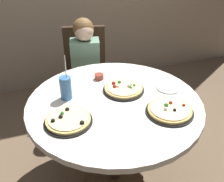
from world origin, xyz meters
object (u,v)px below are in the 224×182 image
object	(u,v)px
plate_small	(168,87)
dining_table	(114,113)
pizza_pepperoni	(68,120)
soda_cup	(66,88)
chair_wooden	(86,71)
sauce_bowl	(99,77)
diner_child	(87,84)
pizza_veggie	(123,89)
pizza_cheese	(170,110)

from	to	relation	value
plate_small	dining_table	bearing A→B (deg)	-175.41
pizza_pepperoni	soda_cup	world-z (taller)	soda_cup
chair_wooden	soda_cup	distance (m)	0.88
chair_wooden	pizza_pepperoni	bearing A→B (deg)	-109.01
pizza_pepperoni	sauce_bowl	distance (m)	0.55
chair_wooden	plate_small	distance (m)	0.99
pizza_pepperoni	diner_child	bearing A→B (deg)	69.54
chair_wooden	sauce_bowl	xyz separation A→B (m)	(-0.03, -0.58, 0.24)
dining_table	pizza_pepperoni	bearing A→B (deg)	-159.74
pizza_veggie	pizza_pepperoni	distance (m)	0.50
diner_child	pizza_cheese	size ratio (longest dim) A/B	3.61
pizza_veggie	plate_small	distance (m)	0.33
sauce_bowl	pizza_pepperoni	bearing A→B (deg)	-125.98
pizza_veggie	sauce_bowl	bearing A→B (deg)	117.55
dining_table	pizza_pepperoni	xyz separation A→B (m)	(-0.33, -0.12, 0.12)
diner_child	pizza_cheese	distance (m)	1.05
pizza_cheese	plate_small	size ratio (longest dim) A/B	1.66
chair_wooden	pizza_cheese	world-z (taller)	chair_wooden
diner_child	chair_wooden	bearing A→B (deg)	78.25
plate_small	pizza_pepperoni	bearing A→B (deg)	-168.27
dining_table	plate_small	size ratio (longest dim) A/B	6.50
chair_wooden	pizza_cheese	xyz separation A→B (m)	(0.26, -1.14, 0.24)
dining_table	pizza_pepperoni	distance (m)	0.38
soda_cup	pizza_cheese	bearing A→B (deg)	-33.05
pizza_cheese	pizza_veggie	bearing A→B (deg)	117.74
pizza_cheese	pizza_pepperoni	world-z (taller)	same
diner_child	pizza_veggie	world-z (taller)	diner_child
soda_cup	sauce_bowl	world-z (taller)	soda_cup
chair_wooden	soda_cup	world-z (taller)	soda_cup
soda_cup	pizza_pepperoni	bearing A→B (deg)	-98.79
pizza_pepperoni	plate_small	world-z (taller)	pizza_pepperoni
soda_cup	plate_small	size ratio (longest dim) A/B	1.71
dining_table	diner_child	world-z (taller)	diner_child
soda_cup	pizza_veggie	bearing A→B (deg)	-5.19
diner_child	pizza_pepperoni	distance (m)	0.95
pizza_pepperoni	plate_small	size ratio (longest dim) A/B	1.61
diner_child	pizza_pepperoni	world-z (taller)	diner_child
dining_table	sauce_bowl	distance (m)	0.35
sauce_bowl	plate_small	size ratio (longest dim) A/B	0.39
pizza_pepperoni	pizza_cheese	bearing A→B (deg)	-10.12
pizza_veggie	plate_small	world-z (taller)	pizza_veggie
dining_table	soda_cup	bearing A→B (deg)	154.31
dining_table	plate_small	distance (m)	0.44
pizza_cheese	plate_small	distance (m)	0.30
chair_wooden	soda_cup	xyz separation A→B (m)	(-0.31, -0.77, 0.30)
sauce_bowl	plate_small	distance (m)	0.52
pizza_cheese	diner_child	bearing A→B (deg)	107.29
pizza_veggie	soda_cup	xyz separation A→B (m)	(-0.40, 0.04, 0.06)
diner_child	pizza_pepperoni	xyz separation A→B (m)	(-0.32, -0.85, 0.28)
pizza_veggie	soda_cup	world-z (taller)	soda_cup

